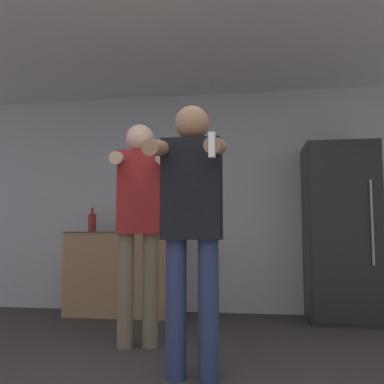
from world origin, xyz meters
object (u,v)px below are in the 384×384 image
(bottle_green_wine, at_px, (131,221))
(person_man_side, at_px, (139,212))
(bottle_clear_vodka, at_px, (149,220))
(bottle_red_label, at_px, (159,223))
(refrigerator, at_px, (341,232))
(person_woman_foreground, at_px, (192,214))
(bottle_tall_gin, at_px, (176,220))
(bottle_brown_liquor, at_px, (92,222))

(bottle_green_wine, xyz_separation_m, person_man_side, (0.47, -1.36, 0.03))
(bottle_clear_vodka, relative_size, bottle_green_wine, 1.12)
(bottle_red_label, distance_m, person_man_side, 1.36)
(refrigerator, xyz_separation_m, person_man_side, (-1.80, -1.28, 0.16))
(bottle_clear_vodka, height_order, person_man_side, person_man_side)
(refrigerator, relative_size, person_woman_foreground, 1.06)
(bottle_clear_vodka, height_order, bottle_green_wine, bottle_clear_vodka)
(bottle_red_label, relative_size, person_woman_foreground, 0.16)
(refrigerator, distance_m, bottle_tall_gin, 1.75)
(refrigerator, height_order, bottle_green_wine, refrigerator)
(bottle_clear_vodka, height_order, bottle_brown_liquor, bottle_clear_vodka)
(person_woman_foreground, height_order, person_man_side, person_man_side)
(refrigerator, height_order, person_woman_foreground, refrigerator)
(person_woman_foreground, bearing_deg, person_man_side, 128.05)
(bottle_red_label, height_order, bottle_tall_gin, bottle_tall_gin)
(person_woman_foreground, bearing_deg, bottle_red_label, 108.09)
(refrigerator, xyz_separation_m, bottle_brown_liquor, (-2.72, 0.07, 0.11))
(bottle_red_label, xyz_separation_m, bottle_tall_gin, (0.19, 0.00, 0.03))
(bottle_brown_liquor, relative_size, person_man_side, 0.16)
(refrigerator, distance_m, person_man_side, 2.21)
(refrigerator, bearing_deg, bottle_clear_vodka, 177.98)
(person_man_side, bearing_deg, bottle_tall_gin, 87.80)
(bottle_green_wine, bearing_deg, person_woman_foreground, -63.86)
(bottle_clear_vodka, bearing_deg, bottle_brown_liquor, 180.00)
(bottle_brown_liquor, bearing_deg, bottle_clear_vodka, 0.00)
(bottle_brown_liquor, relative_size, person_woman_foreground, 0.17)
(bottle_brown_liquor, height_order, bottle_green_wine, bottle_green_wine)
(refrigerator, xyz_separation_m, bottle_red_label, (-1.93, 0.07, 0.10))
(bottle_clear_vodka, relative_size, bottle_tall_gin, 1.11)
(bottle_clear_vodka, distance_m, bottle_red_label, 0.13)
(bottle_green_wine, distance_m, person_woman_foreground, 2.26)
(bottle_tall_gin, bearing_deg, bottle_green_wine, 180.00)
(bottle_red_label, height_order, person_man_side, person_man_side)
(bottle_red_label, relative_size, bottle_green_wine, 0.88)
(bottle_green_wine, distance_m, person_man_side, 1.43)
(person_man_side, bearing_deg, bottle_red_label, 95.74)
(person_woman_foreground, bearing_deg, bottle_clear_vodka, 111.24)
(bottle_red_label, bearing_deg, person_man_side, -84.26)
(bottle_green_wine, xyz_separation_m, bottle_tall_gin, (0.52, -0.00, 0.00))
(bottle_brown_liquor, distance_m, person_man_side, 1.64)
(bottle_brown_liquor, distance_m, bottle_green_wine, 0.46)
(bottle_tall_gin, xyz_separation_m, person_man_side, (-0.05, -1.36, 0.02))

